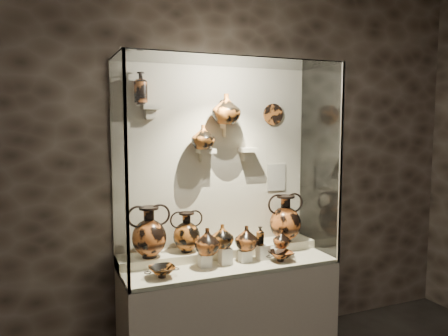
# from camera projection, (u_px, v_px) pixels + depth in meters

# --- Properties ---
(wall_back) EXTENTS (5.00, 0.02, 3.20)m
(wall_back) POSITION_uv_depth(u_px,v_px,m) (214.00, 162.00, 3.69)
(wall_back) COLOR #2E241C
(wall_back) RESTS_ON ground
(plinth) EXTENTS (1.70, 0.60, 0.80)m
(plinth) POSITION_uv_depth(u_px,v_px,m) (228.00, 313.00, 3.52)
(plinth) COLOR #BCB297
(plinth) RESTS_ON floor
(front_tier) EXTENTS (1.68, 0.58, 0.03)m
(front_tier) POSITION_uv_depth(u_px,v_px,m) (228.00, 263.00, 3.48)
(front_tier) COLOR beige
(front_tier) RESTS_ON plinth
(rear_tier) EXTENTS (1.70, 0.25, 0.10)m
(rear_tier) POSITION_uv_depth(u_px,v_px,m) (220.00, 253.00, 3.64)
(rear_tier) COLOR beige
(rear_tier) RESTS_ON plinth
(back_panel) EXTENTS (1.70, 0.03, 1.60)m
(back_panel) POSITION_uv_depth(u_px,v_px,m) (214.00, 162.00, 3.68)
(back_panel) COLOR #BCB297
(back_panel) RESTS_ON plinth
(glass_front) EXTENTS (1.70, 0.01, 1.60)m
(glass_front) POSITION_uv_depth(u_px,v_px,m) (245.00, 169.00, 3.12)
(glass_front) COLOR white
(glass_front) RESTS_ON plinth
(glass_left) EXTENTS (0.01, 0.60, 1.60)m
(glass_left) POSITION_uv_depth(u_px,v_px,m) (118.00, 170.00, 3.07)
(glass_left) COLOR white
(glass_left) RESTS_ON plinth
(glass_right) EXTENTS (0.01, 0.60, 1.60)m
(glass_right) POSITION_uv_depth(u_px,v_px,m) (320.00, 162.00, 3.72)
(glass_right) COLOR white
(glass_right) RESTS_ON plinth
(glass_top) EXTENTS (1.70, 0.60, 0.01)m
(glass_top) POSITION_uv_depth(u_px,v_px,m) (229.00, 61.00, 3.31)
(glass_top) COLOR white
(glass_top) RESTS_ON back_panel
(frame_post_left) EXTENTS (0.02, 0.02, 1.60)m
(frame_post_left) POSITION_uv_depth(u_px,v_px,m) (127.00, 174.00, 2.81)
(frame_post_left) COLOR gray
(frame_post_left) RESTS_ON plinth
(frame_post_right) EXTENTS (0.02, 0.02, 1.60)m
(frame_post_right) POSITION_uv_depth(u_px,v_px,m) (341.00, 165.00, 3.45)
(frame_post_right) COLOR gray
(frame_post_right) RESTS_ON plinth
(pedestal_a) EXTENTS (0.09, 0.09, 0.10)m
(pedestal_a) POSITION_uv_depth(u_px,v_px,m) (205.00, 260.00, 3.34)
(pedestal_a) COLOR silver
(pedestal_a) RESTS_ON front_tier
(pedestal_b) EXTENTS (0.09, 0.09, 0.13)m
(pedestal_b) POSITION_uv_depth(u_px,v_px,m) (225.00, 256.00, 3.41)
(pedestal_b) COLOR silver
(pedestal_b) RESTS_ON front_tier
(pedestal_c) EXTENTS (0.09, 0.09, 0.09)m
(pedestal_c) POSITION_uv_depth(u_px,v_px,m) (245.00, 256.00, 3.47)
(pedestal_c) COLOR silver
(pedestal_c) RESTS_ON front_tier
(pedestal_d) EXTENTS (0.09, 0.09, 0.12)m
(pedestal_d) POSITION_uv_depth(u_px,v_px,m) (263.00, 252.00, 3.53)
(pedestal_d) COLOR silver
(pedestal_d) RESTS_ON front_tier
(pedestal_e) EXTENTS (0.09, 0.09, 0.08)m
(pedestal_e) POSITION_uv_depth(u_px,v_px,m) (278.00, 252.00, 3.59)
(pedestal_e) COLOR silver
(pedestal_e) RESTS_ON front_tier
(bracket_ul) EXTENTS (0.14, 0.12, 0.04)m
(bracket_ul) POSITION_uv_depth(u_px,v_px,m) (151.00, 107.00, 3.36)
(bracket_ul) COLOR #BCB297
(bracket_ul) RESTS_ON back_panel
(bracket_ca) EXTENTS (0.14, 0.12, 0.04)m
(bracket_ca) POSITION_uv_depth(u_px,v_px,m) (206.00, 151.00, 3.57)
(bracket_ca) COLOR #BCB297
(bracket_ca) RESTS_ON back_panel
(bracket_cb) EXTENTS (0.10, 0.12, 0.04)m
(bracket_cb) POSITION_uv_depth(u_px,v_px,m) (228.00, 126.00, 3.62)
(bracket_cb) COLOR #BCB297
(bracket_cb) RESTS_ON back_panel
(bracket_cc) EXTENTS (0.14, 0.12, 0.04)m
(bracket_cc) POSITION_uv_depth(u_px,v_px,m) (248.00, 150.00, 3.71)
(bracket_cc) COLOR #BCB297
(bracket_cc) RESTS_ON back_panel
(amphora_left) EXTENTS (0.42, 0.42, 0.40)m
(amphora_left) POSITION_uv_depth(u_px,v_px,m) (149.00, 232.00, 3.34)
(amphora_left) COLOR #A24F1F
(amphora_left) RESTS_ON rear_tier
(amphora_mid) EXTENTS (0.34, 0.34, 0.32)m
(amphora_mid) POSITION_uv_depth(u_px,v_px,m) (187.00, 232.00, 3.49)
(amphora_mid) COLOR #AA591E
(amphora_mid) RESTS_ON rear_tier
(amphora_right) EXTENTS (0.33, 0.33, 0.41)m
(amphora_right) POSITION_uv_depth(u_px,v_px,m) (285.00, 218.00, 3.79)
(amphora_right) COLOR #A24F1F
(amphora_right) RESTS_ON rear_tier
(jug_a) EXTENTS (0.21, 0.21, 0.20)m
(jug_a) POSITION_uv_depth(u_px,v_px,m) (207.00, 241.00, 3.32)
(jug_a) COLOR #A24F1F
(jug_a) RESTS_ON pedestal_a
(jug_b) EXTENTS (0.20, 0.20, 0.19)m
(jug_b) POSITION_uv_depth(u_px,v_px,m) (222.00, 236.00, 3.40)
(jug_b) COLOR #AA591E
(jug_b) RESTS_ON pedestal_b
(jug_c) EXTENTS (0.22, 0.22, 0.19)m
(jug_c) POSITION_uv_depth(u_px,v_px,m) (246.00, 238.00, 3.47)
(jug_c) COLOR #A24F1F
(jug_c) RESTS_ON pedestal_c
(jug_e) EXTENTS (0.19, 0.19, 0.15)m
(jug_e) POSITION_uv_depth(u_px,v_px,m) (281.00, 239.00, 3.57)
(jug_e) COLOR #A24F1F
(jug_e) RESTS_ON pedestal_e
(lekythos_small) EXTENTS (0.09, 0.09, 0.17)m
(lekythos_small) POSITION_uv_depth(u_px,v_px,m) (260.00, 235.00, 3.49)
(lekythos_small) COLOR #AA591E
(lekythos_small) RESTS_ON pedestal_d
(kylix_left) EXTENTS (0.29, 0.26, 0.10)m
(kylix_left) POSITION_uv_depth(u_px,v_px,m) (162.00, 271.00, 3.12)
(kylix_left) COLOR #AA591E
(kylix_left) RESTS_ON front_tier
(kylix_right) EXTENTS (0.28, 0.25, 0.10)m
(kylix_right) POSITION_uv_depth(u_px,v_px,m) (280.00, 255.00, 3.48)
(kylix_right) COLOR #A24F1F
(kylix_right) RESTS_ON front_tier
(lekythos_tall) EXTENTS (0.12, 0.12, 0.28)m
(lekythos_tall) POSITION_uv_depth(u_px,v_px,m) (141.00, 86.00, 3.31)
(lekythos_tall) COLOR #A24F1F
(lekythos_tall) RESTS_ON bracket_ul
(ovoid_vase_a) EXTENTS (0.21, 0.21, 0.20)m
(ovoid_vase_a) POSITION_uv_depth(u_px,v_px,m) (203.00, 137.00, 3.50)
(ovoid_vase_a) COLOR #AA591E
(ovoid_vase_a) RESTS_ON bracket_ca
(ovoid_vase_b) EXTENTS (0.25, 0.25, 0.25)m
(ovoid_vase_b) POSITION_uv_depth(u_px,v_px,m) (226.00, 109.00, 3.53)
(ovoid_vase_b) COLOR #AA591E
(ovoid_vase_b) RESTS_ON bracket_cb
(wall_plate) EXTENTS (0.19, 0.02, 0.19)m
(wall_plate) POSITION_uv_depth(u_px,v_px,m) (273.00, 114.00, 3.83)
(wall_plate) COLOR #AF5A22
(wall_plate) RESTS_ON back_panel
(info_placard) EXTENTS (0.18, 0.01, 0.24)m
(info_placard) POSITION_uv_depth(u_px,v_px,m) (276.00, 177.00, 3.91)
(info_placard) COLOR beige
(info_placard) RESTS_ON back_panel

